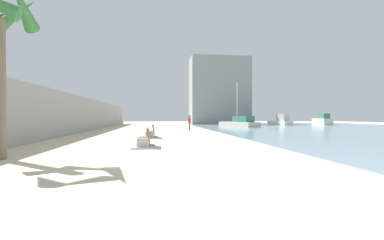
{
  "coord_description": "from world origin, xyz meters",
  "views": [
    {
      "loc": [
        0.14,
        -10.84,
        1.55
      ],
      "look_at": [
        2.93,
        11.71,
        1.27
      ],
      "focal_mm": 26.17,
      "sensor_mm": 36.0,
      "label": 1
    }
  ],
  "objects_px": {
    "person_walking": "(189,121)",
    "boat_outer": "(322,120)",
    "bench_near": "(144,143)",
    "boat_distant": "(281,121)",
    "bench_far": "(151,135)",
    "boat_far_right": "(240,123)"
  },
  "relations": [
    {
      "from": "boat_far_right",
      "to": "boat_outer",
      "type": "relative_size",
      "value": 1.0
    },
    {
      "from": "bench_near",
      "to": "boat_distant",
      "type": "bearing_deg",
      "value": 55.7
    },
    {
      "from": "bench_near",
      "to": "person_walking",
      "type": "height_order",
      "value": "person_walking"
    },
    {
      "from": "boat_distant",
      "to": "bench_far",
      "type": "bearing_deg",
      "value": -129.89
    },
    {
      "from": "bench_near",
      "to": "boat_far_right",
      "type": "relative_size",
      "value": 0.28
    },
    {
      "from": "bench_near",
      "to": "bench_far",
      "type": "height_order",
      "value": "same"
    },
    {
      "from": "boat_far_right",
      "to": "bench_near",
      "type": "bearing_deg",
      "value": -116.12
    },
    {
      "from": "boat_far_right",
      "to": "boat_distant",
      "type": "height_order",
      "value": "boat_far_right"
    },
    {
      "from": "bench_near",
      "to": "boat_outer",
      "type": "relative_size",
      "value": 0.28
    },
    {
      "from": "person_walking",
      "to": "bench_far",
      "type": "bearing_deg",
      "value": -110.33
    },
    {
      "from": "boat_far_right",
      "to": "boat_outer",
      "type": "distance_m",
      "value": 19.61
    },
    {
      "from": "bench_near",
      "to": "boat_far_right",
      "type": "distance_m",
      "value": 29.34
    },
    {
      "from": "bench_far",
      "to": "boat_far_right",
      "type": "height_order",
      "value": "boat_far_right"
    },
    {
      "from": "boat_outer",
      "to": "boat_distant",
      "type": "height_order",
      "value": "boat_outer"
    },
    {
      "from": "bench_far",
      "to": "boat_distant",
      "type": "relative_size",
      "value": 0.46
    },
    {
      "from": "bench_near",
      "to": "boat_distant",
      "type": "relative_size",
      "value": 0.46
    },
    {
      "from": "person_walking",
      "to": "boat_distant",
      "type": "distance_m",
      "value": 23.74
    },
    {
      "from": "bench_far",
      "to": "boat_outer",
      "type": "distance_m",
      "value": 41.49
    },
    {
      "from": "person_walking",
      "to": "boat_outer",
      "type": "relative_size",
      "value": 0.23
    },
    {
      "from": "boat_far_right",
      "to": "boat_distant",
      "type": "xyz_separation_m",
      "value": [
        9.43,
        6.42,
        0.12
      ]
    },
    {
      "from": "bench_near",
      "to": "boat_outer",
      "type": "xyz_separation_m",
      "value": [
        30.95,
        34.02,
        0.59
      ]
    },
    {
      "from": "person_walking",
      "to": "boat_far_right",
      "type": "bearing_deg",
      "value": 46.17
    }
  ]
}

